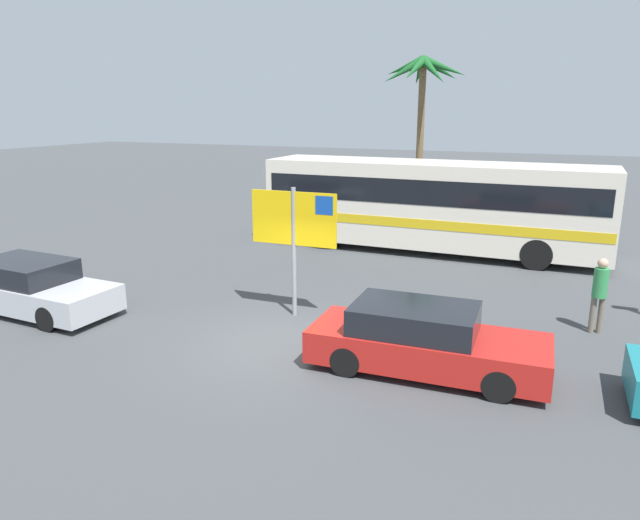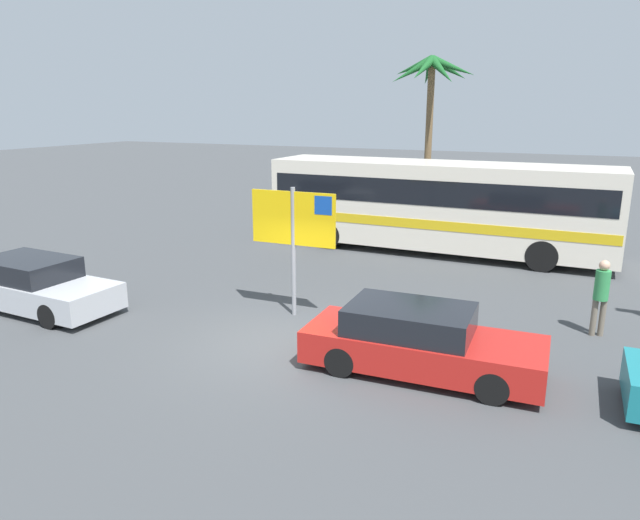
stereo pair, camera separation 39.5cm
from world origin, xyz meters
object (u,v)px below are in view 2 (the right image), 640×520
Objects in this scene: pedestrian_near_sign at (601,292)px; car_silver at (35,285)px; bus_front_coach at (437,202)px; ferry_sign at (295,224)px; car_red at (419,341)px.

car_silver is at bearing -90.05° from pedestrian_near_sign.
ferry_sign is at bearing -100.52° from bus_front_coach.
bus_front_coach is 8.33m from pedestrian_near_sign.
ferry_sign reaches higher than car_silver.
car_red is (3.66, -1.87, -1.69)m from ferry_sign.
bus_front_coach is 3.73× the size of ferry_sign.
car_red is 2.62× the size of pedestrian_near_sign.
ferry_sign reaches higher than car_red.
ferry_sign is (-1.49, -8.04, 0.54)m from bus_front_coach.
bus_front_coach is 6.74× the size of pedestrian_near_sign.
car_silver is 9.93m from car_red.
bus_front_coach is at bearing -157.51° from pedestrian_near_sign.
ferry_sign is 0.69× the size of car_red.
ferry_sign reaches higher than pedestrian_near_sign.
car_red is at bearing -59.20° from pedestrian_near_sign.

